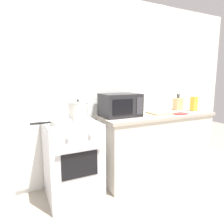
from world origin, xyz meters
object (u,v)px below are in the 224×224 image
stove (73,160)px  knife_block (178,104)px  cutting_board (162,113)px  oven_mitt (180,114)px  stock_pot (78,111)px  frying_pan (60,122)px  pasta_box (194,104)px  microwave (120,105)px

stove → knife_block: 1.85m
cutting_board → oven_mitt: size_ratio=2.00×
stove → stock_pot: bearing=28.2°
stock_pot → oven_mitt: (1.40, -0.21, -0.11)m
stove → cutting_board: cutting_board is taller
stock_pot → knife_block: (1.66, 0.09, -0.02)m
stock_pot → cutting_board: 1.22m
stock_pot → stove: bearing=-151.8°
frying_pan → knife_block: knife_block is taller
oven_mitt → pasta_box: bearing=17.4°
knife_block → oven_mitt: (-0.25, -0.30, -0.09)m
stove → microwave: (0.68, 0.08, 0.61)m
frying_pan → pasta_box: size_ratio=1.95×
stock_pot → pasta_box: size_ratio=1.45×
frying_pan → microwave: 0.84m
cutting_board → oven_mitt: cutting_board is taller
stock_pot → oven_mitt: stock_pot is taller
pasta_box → stove: bearing=179.1°
cutting_board → knife_block: bearing=17.6°
cutting_board → knife_block: 0.47m
frying_pan → microwave: (0.82, 0.14, 0.12)m
stock_pot → cutting_board: (1.22, -0.05, -0.10)m
microwave → knife_block: 1.08m
stove → oven_mitt: (1.51, -0.16, 0.47)m
stove → stock_pot: stock_pot is taller
stock_pot → oven_mitt: size_ratio=1.78×
stock_pot → microwave: microwave is taller
stock_pot → cutting_board: stock_pot is taller
stove → pasta_box: 2.00m
microwave → cutting_board: bearing=-7.0°
microwave → cutting_board: (0.64, -0.08, -0.14)m
oven_mitt → stove: bearing=174.0°
frying_pan → pasta_box: pasta_box is taller
pasta_box → stock_pot: bearing=177.4°
stock_pot → pasta_box: 1.82m
frying_pan → knife_block: bearing=6.1°
microwave → cutting_board: 0.66m
cutting_board → pasta_box: 0.61m
microwave → knife_block: size_ratio=1.91×
frying_pan → oven_mitt: bearing=-3.4°
knife_block → oven_mitt: 0.40m
stove → knife_block: size_ratio=3.52×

